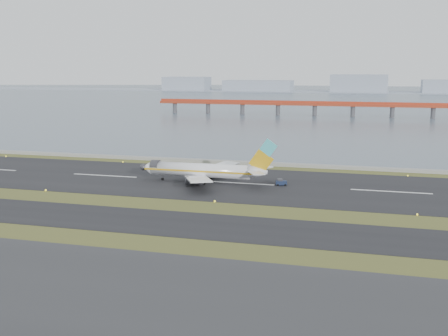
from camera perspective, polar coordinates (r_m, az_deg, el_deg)
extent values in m
plane|color=#35491A|center=(124.57, -1.92, -4.29)|extent=(1000.00, 1000.00, 0.00)
cube|color=#2D2D2F|center=(76.69, -14.65, -14.08)|extent=(1000.00, 50.00, 0.10)
cube|color=black|center=(113.56, -3.73, -5.72)|extent=(1000.00, 18.00, 0.10)
cube|color=black|center=(152.70, 1.44, -1.55)|extent=(1000.00, 45.00, 0.10)
cube|color=#969691|center=(181.37, 3.74, 0.45)|extent=(1000.00, 2.50, 1.00)
cube|color=#455363|center=(577.05, 11.93, 6.90)|extent=(1400.00, 800.00, 1.30)
cube|color=#AA361D|center=(366.19, 12.97, 6.25)|extent=(260.00, 5.00, 1.60)
cube|color=#AA361D|center=(366.10, 12.98, 6.48)|extent=(260.00, 0.40, 1.40)
cylinder|color=#4C4C51|center=(382.94, -1.63, 5.99)|extent=(2.80, 2.80, 7.00)
cylinder|color=#4C4C51|center=(366.51, 12.94, 5.54)|extent=(2.80, 2.80, 7.00)
cube|color=#97A2B2|center=(736.62, 12.74, 7.54)|extent=(1400.00, 80.00, 1.00)
cube|color=#97A2B2|center=(778.73, -3.80, 8.56)|extent=(60.00, 35.00, 18.00)
cube|color=#97A2B2|center=(751.85, 3.49, 8.35)|extent=(90.00, 35.00, 14.00)
cube|color=#97A2B2|center=(735.81, 13.56, 8.36)|extent=(70.00, 35.00, 22.00)
cylinder|color=white|center=(153.10, -2.45, -0.21)|extent=(28.00, 3.80, 3.80)
cone|color=white|center=(158.53, -7.83, 0.06)|extent=(3.20, 3.80, 3.80)
cone|color=white|center=(148.94, 3.49, -0.40)|extent=(5.00, 3.80, 3.80)
cube|color=gold|center=(151.31, -2.68, -0.34)|extent=(31.00, 0.06, 0.45)
cube|color=gold|center=(154.90, -2.24, -0.09)|extent=(31.00, 0.06, 0.45)
cube|color=white|center=(144.63, -2.66, -1.11)|extent=(11.31, 15.89, 1.66)
cube|color=white|center=(160.59, -0.77, 0.03)|extent=(11.31, 15.89, 1.66)
cylinder|color=#36353A|center=(147.71, -2.98, -1.35)|extent=(4.20, 2.10, 2.10)
cylinder|color=#36353A|center=(158.93, -1.61, -0.52)|extent=(4.20, 2.10, 2.10)
cube|color=gold|center=(148.27, 3.80, 0.69)|extent=(6.80, 0.35, 6.85)
cube|color=#48BFCC|center=(147.34, 4.54, 2.07)|extent=(4.85, 0.37, 4.90)
cube|color=white|center=(145.13, 3.29, -0.48)|extent=(5.64, 6.80, 0.22)
cube|color=white|center=(152.45, 3.90, 0.03)|extent=(5.64, 6.80, 0.22)
cylinder|color=black|center=(157.35, -6.26, -1.11)|extent=(0.80, 0.28, 0.80)
cylinder|color=black|center=(150.60, -2.23, -1.53)|extent=(1.00, 0.38, 1.00)
cylinder|color=black|center=(155.84, -1.60, -1.13)|extent=(1.00, 0.38, 1.00)
cube|color=#16213D|center=(150.27, 5.84, -1.50)|extent=(3.21, 2.33, 1.08)
cube|color=#36353A|center=(150.09, 5.71, -1.23)|extent=(1.58, 1.64, 0.63)
cylinder|color=black|center=(149.57, 5.48, -1.74)|extent=(0.68, 0.43, 0.63)
cylinder|color=black|center=(150.98, 5.43, -1.63)|extent=(0.68, 0.43, 0.63)
cylinder|color=black|center=(149.78, 6.24, -1.74)|extent=(0.68, 0.43, 0.63)
cylinder|color=black|center=(151.18, 6.18, -1.63)|extent=(0.68, 0.43, 0.63)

